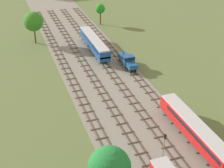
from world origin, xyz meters
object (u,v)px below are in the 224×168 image
object	(u,v)px
diesel_railcar_centre_near	(195,129)
shunter_loco_centre_mid	(128,60)
signal_post_nearest	(164,144)
diesel_railcar_centre_left_midfar	(94,43)

from	to	relation	value
diesel_railcar_centre_near	shunter_loco_centre_mid	bearing A→B (deg)	90.00
diesel_railcar_centre_near	shunter_loco_centre_mid	world-z (taller)	diesel_railcar_centre_near
diesel_railcar_centre_near	shunter_loco_centre_mid	size ratio (longest dim) A/B	2.42
diesel_railcar_centre_near	signal_post_nearest	distance (m)	8.11
shunter_loco_centre_mid	diesel_railcar_centre_left_midfar	world-z (taller)	diesel_railcar_centre_left_midfar
signal_post_nearest	diesel_railcar_centre_left_midfar	bearing A→B (deg)	86.98
shunter_loco_centre_mid	diesel_railcar_centre_near	bearing A→B (deg)	-90.00
diesel_railcar_centre_near	diesel_railcar_centre_left_midfar	world-z (taller)	same
diesel_railcar_centre_left_midfar	signal_post_nearest	xyz separation A→B (m)	(-2.49, -47.22, 1.02)
diesel_railcar_centre_left_midfar	signal_post_nearest	size ratio (longest dim) A/B	3.58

